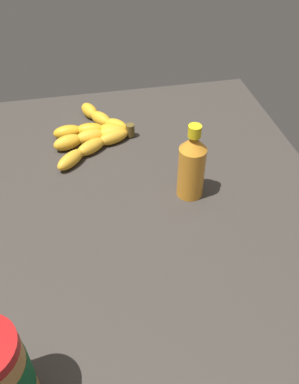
% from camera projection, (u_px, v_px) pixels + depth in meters
% --- Properties ---
extents(ground_plane, '(0.91, 0.70, 0.03)m').
position_uv_depth(ground_plane, '(154.00, 209.00, 0.81)').
color(ground_plane, '#38332D').
extents(banana_bunch, '(0.26, 0.19, 0.03)m').
position_uv_depth(banana_bunch, '(94.00, 133.00, 0.95)').
color(banana_bunch, gold).
rests_on(banana_bunch, ground_plane).
extents(honey_bottle, '(0.05, 0.05, 0.16)m').
position_uv_depth(honey_bottle, '(192.00, 165.00, 0.77)').
color(honey_bottle, orange).
rests_on(honey_bottle, ground_plane).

